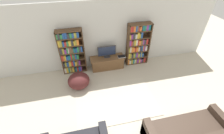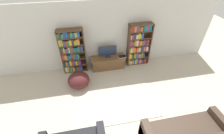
{
  "view_description": "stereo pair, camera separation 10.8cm",
  "coord_description": "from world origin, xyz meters",
  "px_view_note": "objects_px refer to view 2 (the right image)",
  "views": [
    {
      "loc": [
        -0.89,
        -0.86,
        3.86
      ],
      "look_at": [
        0.0,
        3.05,
        0.7
      ],
      "focal_mm": 24.0,
      "sensor_mm": 36.0,
      "label": 1
    },
    {
      "loc": [
        -0.78,
        -0.88,
        3.86
      ],
      "look_at": [
        0.0,
        3.05,
        0.7
      ],
      "focal_mm": 24.0,
      "sensor_mm": 36.0,
      "label": 2
    }
  ],
  "objects_px": {
    "bookshelf_right": "(138,45)",
    "beanbag_ottoman": "(79,80)",
    "bookshelf_left": "(72,51)",
    "tv_stand": "(108,62)",
    "television": "(107,51)",
    "laptop": "(122,57)"
  },
  "relations": [
    {
      "from": "television",
      "to": "beanbag_ottoman",
      "type": "distance_m",
      "value": 1.55
    },
    {
      "from": "laptop",
      "to": "beanbag_ottoman",
      "type": "xyz_separation_m",
      "value": [
        -1.75,
        -0.75,
        -0.26
      ]
    },
    {
      "from": "bookshelf_right",
      "to": "beanbag_ottoman",
      "type": "relative_size",
      "value": 2.33
    },
    {
      "from": "bookshelf_left",
      "to": "tv_stand",
      "type": "bearing_deg",
      "value": -4.74
    },
    {
      "from": "bookshelf_right",
      "to": "tv_stand",
      "type": "distance_m",
      "value": 1.41
    },
    {
      "from": "bookshelf_left",
      "to": "beanbag_ottoman",
      "type": "relative_size",
      "value": 2.33
    },
    {
      "from": "tv_stand",
      "to": "television",
      "type": "xyz_separation_m",
      "value": [
        0.0,
        0.04,
        0.5
      ]
    },
    {
      "from": "bookshelf_right",
      "to": "beanbag_ottoman",
      "type": "bearing_deg",
      "value": -159.02
    },
    {
      "from": "tv_stand",
      "to": "beanbag_ottoman",
      "type": "relative_size",
      "value": 1.78
    },
    {
      "from": "tv_stand",
      "to": "laptop",
      "type": "bearing_deg",
      "value": -7.34
    },
    {
      "from": "laptop",
      "to": "tv_stand",
      "type": "bearing_deg",
      "value": 172.66
    },
    {
      "from": "bookshelf_left",
      "to": "bookshelf_right",
      "type": "height_order",
      "value": "same"
    },
    {
      "from": "bookshelf_right",
      "to": "bookshelf_left",
      "type": "bearing_deg",
      "value": 179.98
    },
    {
      "from": "bookshelf_left",
      "to": "television",
      "type": "height_order",
      "value": "bookshelf_left"
    },
    {
      "from": "bookshelf_right",
      "to": "television",
      "type": "xyz_separation_m",
      "value": [
        -1.26,
        -0.07,
        -0.12
      ]
    },
    {
      "from": "bookshelf_right",
      "to": "television",
      "type": "distance_m",
      "value": 1.26
    },
    {
      "from": "television",
      "to": "beanbag_ottoman",
      "type": "bearing_deg",
      "value": -143.69
    },
    {
      "from": "bookshelf_right",
      "to": "laptop",
      "type": "xyz_separation_m",
      "value": [
        -0.69,
        -0.18,
        -0.36
      ]
    },
    {
      "from": "tv_stand",
      "to": "television",
      "type": "distance_m",
      "value": 0.51
    },
    {
      "from": "bookshelf_left",
      "to": "tv_stand",
      "type": "height_order",
      "value": "bookshelf_left"
    },
    {
      "from": "bookshelf_left",
      "to": "beanbag_ottoman",
      "type": "bearing_deg",
      "value": -81.53
    },
    {
      "from": "bookshelf_left",
      "to": "bookshelf_right",
      "type": "xyz_separation_m",
      "value": [
        2.58,
        -0.0,
        -0.01
      ]
    }
  ]
}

